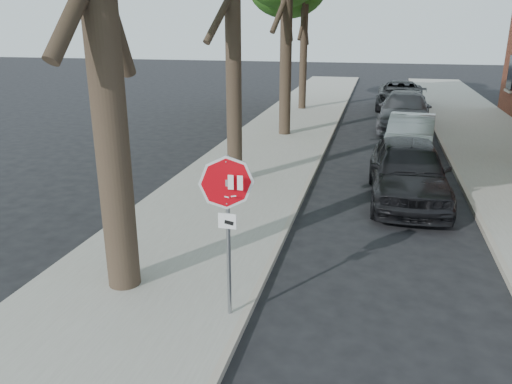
# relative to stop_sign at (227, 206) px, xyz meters

# --- Properties ---
(ground) EXTENTS (120.00, 120.00, 0.00)m
(ground) POSITION_rel_stop_sign_xyz_m (0.70, 0.03, -1.95)
(ground) COLOR black
(ground) RESTS_ON ground
(sidewalk_left) EXTENTS (4.00, 55.00, 0.12)m
(sidewalk_left) POSITION_rel_stop_sign_xyz_m (-1.80, 12.03, -1.89)
(sidewalk_left) COLOR gray
(sidewalk_left) RESTS_ON ground
(sidewalk_right) EXTENTS (4.00, 55.00, 0.12)m
(sidewalk_right) POSITION_rel_stop_sign_xyz_m (6.70, 12.03, -1.89)
(sidewalk_right) COLOR gray
(sidewalk_right) RESTS_ON ground
(curb_left) EXTENTS (0.12, 55.00, 0.13)m
(curb_left) POSITION_rel_stop_sign_xyz_m (0.25, 12.03, -1.88)
(curb_left) COLOR #9E9384
(curb_left) RESTS_ON ground
(curb_right) EXTENTS (0.12, 55.00, 0.13)m
(curb_right) POSITION_rel_stop_sign_xyz_m (4.65, 12.03, -1.88)
(curb_right) COLOR #9E9384
(curb_right) RESTS_ON ground
(stop_sign) EXTENTS (0.76, 0.34, 2.61)m
(stop_sign) POSITION_rel_stop_sign_xyz_m (0.00, 0.00, 0.00)
(stop_sign) COLOR gray
(stop_sign) RESTS_ON sidewalk_left
(car_a) EXTENTS (2.14, 4.95, 1.67)m
(car_a) POSITION_rel_stop_sign_xyz_m (2.99, 6.70, -1.12)
(car_a) COLOR black
(car_a) RESTS_ON ground
(car_b) EXTENTS (2.03, 4.61, 1.47)m
(car_b) POSITION_rel_stop_sign_xyz_m (3.30, 11.68, -1.21)
(car_b) COLOR #ACAFB4
(car_b) RESTS_ON ground
(car_c) EXTENTS (2.56, 5.70, 1.62)m
(car_c) POSITION_rel_stop_sign_xyz_m (3.30, 17.01, -1.14)
(car_c) COLOR #46464B
(car_c) RESTS_ON ground
(car_d) EXTENTS (2.70, 5.55, 1.52)m
(car_d) POSITION_rel_stop_sign_xyz_m (3.30, 22.84, -1.19)
(car_d) COLOR black
(car_d) RESTS_ON ground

